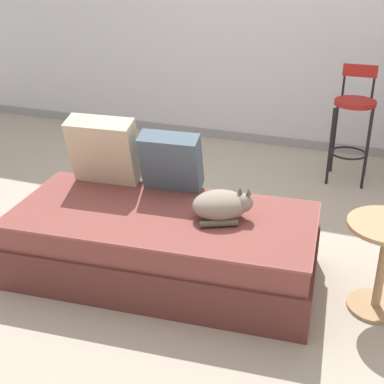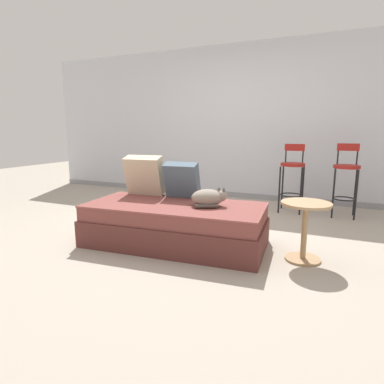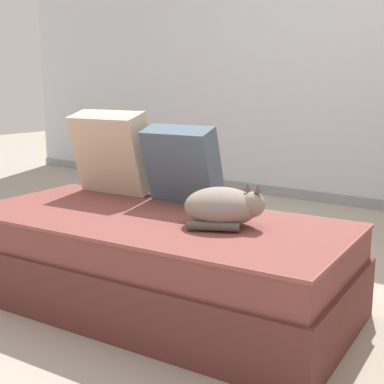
{
  "view_description": "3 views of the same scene",
  "coord_description": "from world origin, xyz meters",
  "px_view_note": "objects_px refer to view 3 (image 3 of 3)",
  "views": [
    {
      "loc": [
        1.14,
        -3.0,
        1.89
      ],
      "look_at": [
        0.15,
        -0.3,
        0.55
      ],
      "focal_mm": 50.0,
      "sensor_mm": 36.0,
      "label": 1
    },
    {
      "loc": [
        1.46,
        -3.26,
        1.17
      ],
      "look_at": [
        0.15,
        -0.3,
        0.55
      ],
      "focal_mm": 30.0,
      "sensor_mm": 36.0,
      "label": 2
    },
    {
      "loc": [
        1.56,
        -2.24,
        1.04
      ],
      "look_at": [
        0.15,
        -0.3,
        0.55
      ],
      "focal_mm": 50.0,
      "sensor_mm": 36.0,
      "label": 3
    }
  ],
  "objects_px": {
    "throw_pillow_middle": "(182,164)",
    "cat": "(224,207)",
    "couch": "(154,261)",
    "throw_pillow_corner": "(112,152)"
  },
  "relations": [
    {
      "from": "throw_pillow_middle",
      "to": "cat",
      "type": "relative_size",
      "value": 1.02
    },
    {
      "from": "cat",
      "to": "couch",
      "type": "bearing_deg",
      "value": -170.69
    },
    {
      "from": "throw_pillow_corner",
      "to": "throw_pillow_middle",
      "type": "height_order",
      "value": "throw_pillow_corner"
    },
    {
      "from": "couch",
      "to": "cat",
      "type": "height_order",
      "value": "cat"
    },
    {
      "from": "throw_pillow_middle",
      "to": "cat",
      "type": "bearing_deg",
      "value": -31.93
    },
    {
      "from": "throw_pillow_middle",
      "to": "throw_pillow_corner",
      "type": "bearing_deg",
      "value": -175.36
    },
    {
      "from": "throw_pillow_corner",
      "to": "cat",
      "type": "distance_m",
      "value": 0.92
    },
    {
      "from": "couch",
      "to": "throw_pillow_middle",
      "type": "height_order",
      "value": "throw_pillow_middle"
    },
    {
      "from": "throw_pillow_corner",
      "to": "throw_pillow_middle",
      "type": "xyz_separation_m",
      "value": [
        0.46,
        0.04,
        -0.03
      ]
    },
    {
      "from": "throw_pillow_corner",
      "to": "cat",
      "type": "xyz_separation_m",
      "value": [
        0.88,
        -0.23,
        -0.15
      ]
    }
  ]
}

